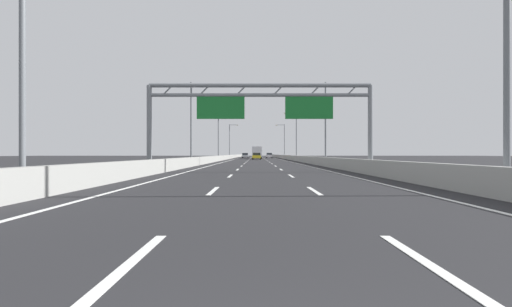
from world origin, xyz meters
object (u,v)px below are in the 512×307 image
object	(u,v)px
sign_gantry	(263,105)
streetlamp_right_distant	(285,139)
streetlamp_left_far	(221,133)
streetlamp_right_far	(297,133)
box_truck	(259,152)
streetlamp_left_mid	(195,118)
streetlamp_right_mid	(325,118)
streetlamp_right_near	(502,25)
black_car	(258,155)
yellow_car	(258,156)
white_car	(271,155)
red_car	(247,155)
silver_car	(247,155)
streetlamp_left_distant	(232,139)
streetlamp_left_near	(32,26)

from	to	relation	value
sign_gantry	streetlamp_right_distant	distance (m)	80.54
streetlamp_left_far	streetlamp_right_distant	size ratio (longest dim) A/B	1.00
streetlamp_right_far	box_truck	bearing A→B (deg)	108.22
streetlamp_left_mid	streetlamp_right_mid	size ratio (longest dim) A/B	1.00
streetlamp_right_near	black_car	world-z (taller)	streetlamp_right_near
streetlamp_left_mid	streetlamp_right_mid	world-z (taller)	same
streetlamp_right_mid	yellow_car	world-z (taller)	streetlamp_right_mid
white_car	red_car	distance (m)	13.90
streetlamp_right_far	silver_car	size ratio (longest dim) A/B	2.11
streetlamp_left_mid	yellow_car	size ratio (longest dim) A/B	2.10
sign_gantry	streetlamp_right_mid	distance (m)	18.20
sign_gantry	streetlamp_left_far	distance (m)	49.00
streetlamp_right_distant	red_car	bearing A→B (deg)	126.99
sign_gantry	box_truck	distance (m)	71.28
sign_gantry	white_car	distance (m)	83.21
yellow_car	silver_car	bearing A→B (deg)	96.32
streetlamp_right_mid	white_car	distance (m)	66.70
silver_car	black_car	distance (m)	4.17
streetlamp_right_far	silver_car	world-z (taller)	streetlamp_right_far
streetlamp_right_near	silver_car	world-z (taller)	streetlamp_right_near
sign_gantry	streetlamp_right_far	world-z (taller)	streetlamp_right_far
sign_gantry	streetlamp_right_near	size ratio (longest dim) A/B	1.70
streetlamp_right_near	streetlamp_right_far	xyz separation A→B (m)	(0.00, 63.57, 0.00)
sign_gantry	streetlamp_right_mid	world-z (taller)	streetlamp_right_mid
streetlamp_left_mid	streetlamp_left_far	size ratio (longest dim) A/B	1.00
streetlamp_right_far	silver_car	xyz separation A→B (m)	(-10.99, 39.37, -4.66)
streetlamp_left_distant	black_car	xyz separation A→B (m)	(7.22, 10.15, -4.63)
streetlamp_right_near	streetlamp_left_near	bearing A→B (deg)	180.00
streetlamp_left_far	streetlamp_left_distant	distance (m)	31.79
streetlamp_left_mid	streetlamp_left_near	bearing A→B (deg)	-90.00
red_car	box_truck	distance (m)	24.03
streetlamp_left_near	streetlamp_right_near	world-z (taller)	same
black_car	streetlamp_right_far	bearing A→B (deg)	-79.58
streetlamp_left_far	streetlamp_right_far	xyz separation A→B (m)	(14.93, 0.00, 0.00)
sign_gantry	silver_car	world-z (taller)	sign_gantry
streetlamp_right_mid	box_truck	size ratio (longest dim) A/B	1.19
streetlamp_right_far	white_car	xyz separation A→B (m)	(-3.94, 34.63, -4.63)
streetlamp_left_near	red_car	distance (m)	110.28
sign_gantry	red_car	distance (m)	95.11
white_car	box_truck	world-z (taller)	box_truck
streetlamp_right_far	streetlamp_left_mid	bearing A→B (deg)	-115.16
box_truck	silver_car	bearing A→B (deg)	101.90
streetlamp_right_far	streetlamp_left_distant	size ratio (longest dim) A/B	1.00
streetlamp_right_mid	streetlamp_left_far	bearing A→B (deg)	115.16
streetlamp_left_far	box_truck	distance (m)	24.27
yellow_car	streetlamp_left_far	bearing A→B (deg)	-129.68
streetlamp_left_distant	silver_car	xyz separation A→B (m)	(3.94, 7.59, -4.66)
streetlamp_left_distant	yellow_car	xyz separation A→B (m)	(7.32, -22.96, -4.65)
white_car	box_truck	xyz separation A→B (m)	(-3.56, -11.84, 0.90)
streetlamp_right_distant	black_car	bearing A→B (deg)	127.22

